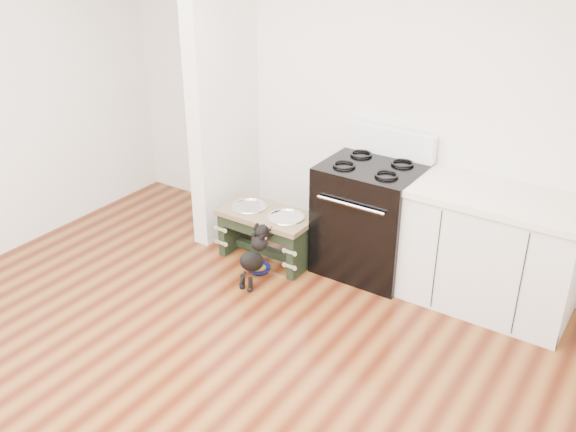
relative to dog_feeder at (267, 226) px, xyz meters
The scene contains 8 objects.
ground 1.92m from the dog_feeder, 73.75° to the right, with size 5.00×5.00×0.00m, color #43190C.
room_shell 2.30m from the dog_feeder, 73.75° to the right, with size 5.00×5.00×5.00m.
partition_wall 1.25m from the dog_feeder, 156.39° to the left, with size 0.15×0.80×2.70m, color silver.
oven_range 0.87m from the dog_feeder, 23.60° to the left, with size 0.76×0.69×1.14m.
cabinet_run 1.80m from the dog_feeder, 11.54° to the left, with size 1.24×0.64×0.91m.
dog_feeder is the anchor object (origin of this frame).
puppy 0.40m from the dog_feeder, 68.85° to the right, with size 0.14×0.41×0.49m.
floor_bowl 0.37m from the dog_feeder, 72.36° to the right, with size 0.24×0.24×0.06m.
Camera 1 is at (2.26, -2.05, 2.78)m, focal length 40.00 mm.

